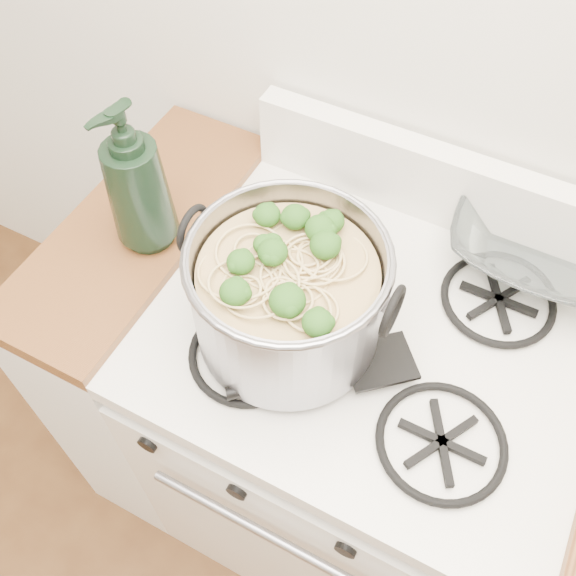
# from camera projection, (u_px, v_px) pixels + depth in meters

# --- Properties ---
(gas_range) EXTENTS (0.76, 0.66, 0.92)m
(gas_range) POSITION_uv_depth(u_px,v_px,m) (353.00, 435.00, 1.49)
(gas_range) COLOR white
(gas_range) RESTS_ON ground
(counter_left) EXTENTS (0.25, 0.65, 0.92)m
(counter_left) POSITION_uv_depth(u_px,v_px,m) (171.00, 343.00, 1.61)
(counter_left) COLOR silver
(counter_left) RESTS_ON ground
(stock_pot) EXTENTS (0.34, 0.31, 0.21)m
(stock_pot) POSITION_uv_depth(u_px,v_px,m) (288.00, 296.00, 1.01)
(stock_pot) COLOR gray
(stock_pot) RESTS_ON gas_range
(spatula) EXTENTS (0.42, 0.42, 0.02)m
(spatula) POSITION_uv_depth(u_px,v_px,m) (380.00, 359.00, 1.04)
(spatula) COLOR black
(spatula) RESTS_ON gas_range
(glass_bowl) EXTENTS (0.13, 0.13, 0.03)m
(glass_bowl) POSITION_uv_depth(u_px,v_px,m) (537.00, 247.00, 1.17)
(glass_bowl) COLOR white
(glass_bowl) RESTS_ON gas_range
(bottle) EXTENTS (0.14, 0.14, 0.30)m
(bottle) POSITION_uv_depth(u_px,v_px,m) (135.00, 178.00, 1.09)
(bottle) COLOR black
(bottle) RESTS_ON counter_left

